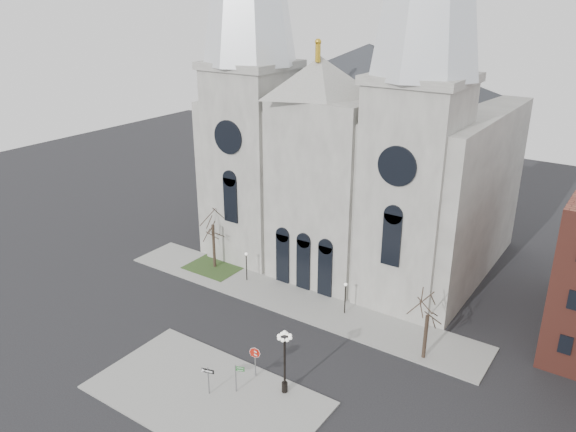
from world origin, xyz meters
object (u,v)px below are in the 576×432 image
Objects in this scene: globe_lamp at (285,354)px; one_way_sign at (208,376)px; stop_sign at (255,356)px; street_name_sign at (237,376)px.

globe_lamp is 2.32× the size of one_way_sign.
street_name_sign is (0.03, -2.36, -0.47)m from stop_sign.
one_way_sign is (-4.69, -3.45, -1.87)m from globe_lamp.
stop_sign is at bearing 51.22° from one_way_sign.
street_name_sign reaches higher than one_way_sign.
globe_lamp reaches higher than stop_sign.
stop_sign reaches higher than street_name_sign.
street_name_sign is at bearing 24.98° from one_way_sign.
stop_sign is 1.12× the size of one_way_sign.
globe_lamp is 4.20m from street_name_sign.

